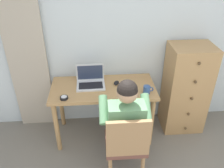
{
  "coord_description": "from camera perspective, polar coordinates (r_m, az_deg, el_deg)",
  "views": [
    {
      "loc": [
        -0.56,
        -0.58,
        2.25
      ],
      "look_at": [
        -0.38,
        1.73,
        0.84
      ],
      "focal_mm": 37.81,
      "sensor_mm": 36.0,
      "label": 1
    }
  ],
  "objects": [
    {
      "name": "chair",
      "position": [
        2.48,
        3.46,
        -14.18
      ],
      "size": [
        0.42,
        0.4,
        0.87
      ],
      "color": "brown",
      "rests_on": "ground_plane"
    },
    {
      "name": "dresser",
      "position": [
        3.22,
        17.37,
        -1.15
      ],
      "size": [
        0.53,
        0.45,
        1.2
      ],
      "color": "tan",
      "rests_on": "ground_plane"
    },
    {
      "name": "desk_clock",
      "position": [
        2.68,
        -11.51,
        -3.29
      ],
      "size": [
        0.09,
        0.09,
        0.03
      ],
      "color": "black",
      "rests_on": "desk"
    },
    {
      "name": "coffee_mug",
      "position": [
        2.73,
        8.44,
        -1.38
      ],
      "size": [
        0.12,
        0.08,
        0.09
      ],
      "color": "#33518C",
      "rests_on": "desk"
    },
    {
      "name": "wall_back",
      "position": [
        3.0,
        6.72,
        11.66
      ],
      "size": [
        4.8,
        0.05,
        2.5
      ],
      "primitive_type": "cube",
      "color": "silver",
      "rests_on": "ground_plane"
    },
    {
      "name": "computer_mouse",
      "position": [
        2.89,
        1.07,
        0.27
      ],
      "size": [
        0.09,
        0.11,
        0.03
      ],
      "primitive_type": "ellipsoid",
      "rotation": [
        0.0,
        0.0,
        -0.33
      ],
      "color": "black",
      "rests_on": "desk"
    },
    {
      "name": "laptop",
      "position": [
        2.88,
        -5.2,
        0.75
      ],
      "size": [
        0.34,
        0.26,
        0.24
      ],
      "color": "silver",
      "rests_on": "desk"
    },
    {
      "name": "curtain_panel",
      "position": [
        3.05,
        -20.2,
        7.56
      ],
      "size": [
        0.48,
        0.03,
        2.23
      ],
      "primitive_type": "cube",
      "color": "#BCAD99",
      "rests_on": "ground_plane"
    },
    {
      "name": "desk",
      "position": [
        2.9,
        -2.12,
        -2.62
      ],
      "size": [
        1.26,
        0.6,
        0.74
      ],
      "color": "tan",
      "rests_on": "ground_plane"
    },
    {
      "name": "person_seated",
      "position": [
        2.49,
        3.08,
        -8.26
      ],
      "size": [
        0.53,
        0.59,
        1.18
      ],
      "color": "#6B84AD",
      "rests_on": "ground_plane"
    }
  ]
}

